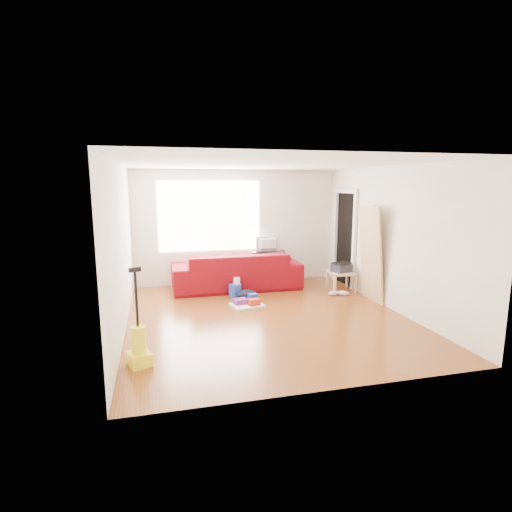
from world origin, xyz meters
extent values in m
cube|color=brown|center=(0.00, 0.00, 0.00)|extent=(4.50, 5.00, 0.01)
cube|color=white|center=(0.00, 0.00, 2.50)|extent=(4.50, 5.00, 0.01)
cube|color=beige|center=(0.00, 2.50, 1.25)|extent=(4.50, 0.01, 2.50)
cube|color=beige|center=(0.00, -2.50, 1.25)|extent=(4.50, 0.01, 2.50)
cube|color=beige|center=(-2.25, 0.00, 1.25)|extent=(0.01, 5.00, 2.50)
cube|color=beige|center=(2.25, 0.00, 1.25)|extent=(0.01, 5.00, 2.50)
cube|color=white|center=(-0.60, 2.48, 1.50)|extent=(2.20, 0.01, 1.50)
cube|color=white|center=(2.21, 1.25, 1.00)|extent=(0.06, 0.08, 2.00)
cube|color=white|center=(2.21, 2.15, 1.00)|extent=(0.06, 0.08, 2.00)
cube|color=white|center=(2.21, 1.70, 2.04)|extent=(0.06, 0.98, 0.08)
cube|color=black|center=(2.24, 1.70, 1.00)|extent=(0.01, 0.86, 1.98)
imported|color=#5D060F|center=(-0.13, 1.95, 0.00)|extent=(2.67, 1.04, 0.78)
cube|color=black|center=(0.66, 2.22, 0.03)|extent=(0.80, 0.58, 0.03)
cube|color=black|center=(0.66, 2.22, 0.26)|extent=(0.80, 0.58, 0.03)
cube|color=black|center=(0.66, 2.22, 0.48)|extent=(0.80, 0.58, 0.03)
cube|color=black|center=(0.66, 2.22, 0.71)|extent=(0.80, 0.58, 0.03)
cylinder|color=black|center=(0.29, 2.13, 0.36)|extent=(0.02, 0.02, 0.72)
cylinder|color=black|center=(0.38, 2.47, 0.36)|extent=(0.02, 0.02, 0.72)
cylinder|color=black|center=(0.93, 1.97, 0.36)|extent=(0.02, 0.02, 0.72)
cylinder|color=black|center=(1.02, 2.31, 0.36)|extent=(0.02, 0.02, 0.72)
imported|color=black|center=(0.66, 2.22, 0.88)|extent=(0.55, 0.07, 0.32)
cube|color=#E3B181|center=(1.95, 1.25, 0.38)|extent=(0.52, 0.52, 0.04)
cube|color=#E3B181|center=(1.71, 1.04, 0.18)|extent=(0.04, 0.04, 0.35)
cube|color=#E3B181|center=(1.75, 1.48, 0.18)|extent=(0.04, 0.04, 0.35)
cube|color=#E3B181|center=(2.15, 1.01, 0.18)|extent=(0.04, 0.04, 0.35)
cube|color=#E3B181|center=(2.19, 1.45, 0.18)|extent=(0.04, 0.04, 0.35)
cube|color=#26252D|center=(1.95, 1.25, 0.48)|extent=(0.44, 0.39, 0.16)
cube|color=black|center=(1.95, 1.25, 0.58)|extent=(0.40, 0.34, 0.04)
cylinder|color=#2345B9|center=(-0.28, 1.33, 0.00)|extent=(0.27, 0.27, 0.25)
cylinder|color=white|center=(-0.24, 1.36, 0.19)|extent=(0.13, 0.13, 0.12)
cube|color=silver|center=(-0.20, 0.64, 0.02)|extent=(0.63, 0.54, 0.04)
cube|color=red|center=(-0.09, 0.55, 0.10)|extent=(0.22, 0.17, 0.11)
cube|color=#6C257C|center=(-0.31, 0.69, 0.09)|extent=(0.27, 0.22, 0.09)
cube|color=#203DAE|center=(-0.06, 0.75, 0.12)|extent=(0.18, 0.16, 0.15)
ellipsoid|color=black|center=(-0.11, 1.01, 0.00)|extent=(0.40, 0.33, 0.21)
ellipsoid|color=silver|center=(1.63, 0.92, 0.05)|extent=(0.26, 0.14, 0.10)
ellipsoid|color=silver|center=(1.81, 0.86, 0.05)|extent=(0.26, 0.20, 0.10)
cube|color=yellow|center=(-2.00, -1.37, 0.08)|extent=(0.34, 0.36, 0.16)
cylinder|color=yellow|center=(-2.00, -1.33, 0.32)|extent=(0.18, 0.18, 0.32)
cylinder|color=black|center=(-2.00, -1.30, 0.82)|extent=(0.03, 0.03, 0.68)
cube|color=black|center=(-2.00, -1.30, 1.18)|extent=(0.15, 0.09, 0.05)
cube|color=tan|center=(2.13, 0.43, 0.00)|extent=(0.22, 0.72, 1.79)
camera|label=1|loc=(-1.72, -6.15, 2.19)|focal=28.00mm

